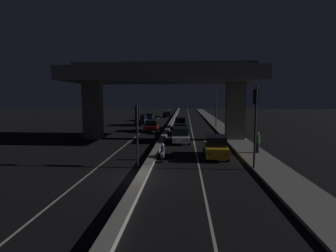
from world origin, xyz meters
The scene contains 19 objects.
ground_plane centered at (0.00, 0.00, 0.00)m, with size 200.00×200.00×0.00m, color black.
lane_line_left_inner centered at (-3.61, 35.00, 0.00)m, with size 0.12×126.00×0.00m, color beige.
lane_line_right_inner centered at (3.61, 35.00, 0.00)m, with size 0.12×126.00×0.00m, color beige.
median_divider centered at (0.00, 35.00, 0.15)m, with size 0.64×126.00×0.30m, color gray.
sidewalk_right centered at (8.50, 28.00, 0.08)m, with size 2.58×126.00×0.16m, color gray.
elevated_overpass centered at (0.00, 14.98, 6.96)m, with size 21.43×9.79×9.03m.
traffic_light_left_of_median centered at (-0.72, 2.46, 3.09)m, with size 0.30×0.49×4.52m.
traffic_light_right_of_median centered at (7.31, 2.45, 3.84)m, with size 0.30×0.49×5.67m.
street_lamp centered at (7.31, 27.99, 4.86)m, with size 2.83×0.32×8.14m.
car_taxi_yellow_lead centered at (5.11, 5.96, 0.91)m, with size 2.00×4.19×1.81m.
car_white_second centered at (2.11, 12.92, 0.87)m, with size 2.12×4.59×1.67m.
car_dark_blue_third centered at (1.97, 19.74, 0.72)m, with size 1.96×4.73×1.38m.
car_dark_blue_fourth centered at (1.90, 25.71, 0.95)m, with size 1.99×4.72×1.81m.
car_dark_red_lead_oncoming centered at (-2.21, 22.11, 0.87)m, with size 2.01×4.44×1.66m.
car_dark_blue_second_oncoming centered at (-5.14, 30.30, 1.01)m, with size 1.89×4.26×1.92m.
car_dark_blue_third_oncoming centered at (-5.05, 39.61, 0.80)m, with size 2.04×4.19×1.52m.
car_black_fourth_oncoming centered at (-2.01, 50.13, 0.73)m, with size 2.20×4.73×1.37m.
motorcycle_white_filtering_near centered at (0.85, 4.64, 0.59)m, with size 0.33×1.91×1.37m.
pedestrian_on_sidewalk centered at (8.85, 7.28, 1.06)m, with size 0.39×0.39×1.80m.
Camera 1 is at (2.57, -15.47, 4.96)m, focal length 28.00 mm.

